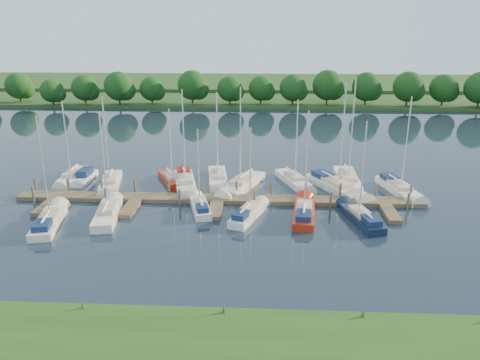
{
  "coord_description": "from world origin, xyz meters",
  "views": [
    {
      "loc": [
        4.39,
        -34.95,
        16.53
      ],
      "look_at": [
        2.15,
        8.0,
        2.2
      ],
      "focal_mm": 35.0,
      "sensor_mm": 36.0,
      "label": 1
    }
  ],
  "objects_px": {
    "motorboat": "(85,178)",
    "sailboat_s_2": "(200,207)",
    "dock": "(218,201)",
    "sailboat_n_0": "(72,178)",
    "sailboat_n_5": "(218,179)"
  },
  "relations": [
    {
      "from": "dock",
      "to": "sailboat_n_0",
      "type": "xyz_separation_m",
      "value": [
        -17.01,
        6.35,
        0.07
      ]
    },
    {
      "from": "motorboat",
      "to": "sailboat_n_5",
      "type": "relative_size",
      "value": 0.48
    },
    {
      "from": "motorboat",
      "to": "sailboat_s_2",
      "type": "bearing_deg",
      "value": 150.32
    },
    {
      "from": "dock",
      "to": "motorboat",
      "type": "relative_size",
      "value": 8.12
    },
    {
      "from": "motorboat",
      "to": "sailboat_n_5",
      "type": "height_order",
      "value": "sailboat_n_5"
    },
    {
      "from": "dock",
      "to": "sailboat_n_5",
      "type": "relative_size",
      "value": 3.92
    },
    {
      "from": "dock",
      "to": "sailboat_n_5",
      "type": "height_order",
      "value": "sailboat_n_5"
    },
    {
      "from": "sailboat_s_2",
      "to": "sailboat_n_5",
      "type": "bearing_deg",
      "value": 69.73
    },
    {
      "from": "sailboat_n_5",
      "to": "sailboat_s_2",
      "type": "bearing_deg",
      "value": 77.05
    },
    {
      "from": "motorboat",
      "to": "sailboat_n_5",
      "type": "bearing_deg",
      "value": -177.72
    },
    {
      "from": "dock",
      "to": "sailboat_s_2",
      "type": "height_order",
      "value": "sailboat_s_2"
    },
    {
      "from": "sailboat_n_0",
      "to": "sailboat_s_2",
      "type": "distance_m",
      "value": 17.62
    },
    {
      "from": "motorboat",
      "to": "sailboat_n_0",
      "type": "bearing_deg",
      "value": -6.32
    },
    {
      "from": "dock",
      "to": "sailboat_n_0",
      "type": "relative_size",
      "value": 4.34
    },
    {
      "from": "dock",
      "to": "sailboat_n_0",
      "type": "height_order",
      "value": "sailboat_n_0"
    }
  ]
}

